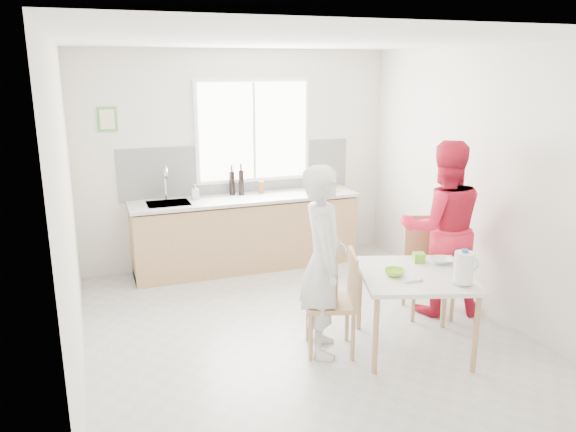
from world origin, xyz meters
The scene contains 21 objects.
ground centered at (0.00, 0.00, 0.00)m, with size 4.50×4.50×0.00m, color #B7B7B2.
room_shell centered at (0.00, 0.00, 1.64)m, with size 4.50×4.50×4.50m.
window centered at (0.20, 2.23, 1.70)m, with size 1.50×0.06×1.30m.
backsplash centered at (0.00, 2.24, 1.23)m, with size 3.00×0.02×0.65m, color white.
picture_frame centered at (-1.55, 2.23, 1.90)m, with size 0.22×0.03×0.28m.
kitchen_counter centered at (0.00, 1.95, 0.42)m, with size 2.84×0.64×1.37m.
dining_table centered at (0.81, -0.63, 0.66)m, with size 1.20×1.20×0.73m.
chair_left centered at (0.16, -0.42, 0.51)m, with size 0.54×0.54×0.93m.
chair_far centered at (1.40, 0.04, 0.55)m, with size 0.58×0.58×1.00m.
person_white centered at (0.04, -0.38, 0.85)m, with size 0.62×0.41×1.70m, color silver.
person_red centered at (1.51, -0.01, 0.90)m, with size 0.87×0.68×1.80m, color red.
bowl_green centered at (0.61, -0.62, 0.76)m, with size 0.18×0.18×0.06m, color #94D932.
bowl_white centered at (1.17, -0.49, 0.75)m, with size 0.20×0.20×0.05m, color silver.
milk_jug centered at (1.03, -1.00, 0.89)m, with size 0.23×0.16×0.29m.
green_box centered at (0.99, -0.40, 0.78)m, with size 0.10×0.10×0.09m, color #6DB82A.
spoon centered at (0.67, -0.82, 0.74)m, with size 0.01×0.01×0.16m, color #A5A5AA.
cutting_board centered at (1.07, 1.96, 0.93)m, with size 0.35×0.25×0.01m, color #89CD2F.
wine_bottle_a centered at (-0.02, 2.08, 1.08)m, with size 0.07×0.07×0.32m, color black.
wine_bottle_b centered at (-0.12, 2.13, 1.07)m, with size 0.07×0.07×0.30m, color black.
jar_amber centered at (0.24, 2.07, 1.00)m, with size 0.06×0.06×0.16m, color brown.
soap_bottle centered at (-0.60, 2.05, 1.01)m, with size 0.08×0.09×0.19m, color #999999.
Camera 1 is at (-1.84, -4.60, 2.49)m, focal length 35.00 mm.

